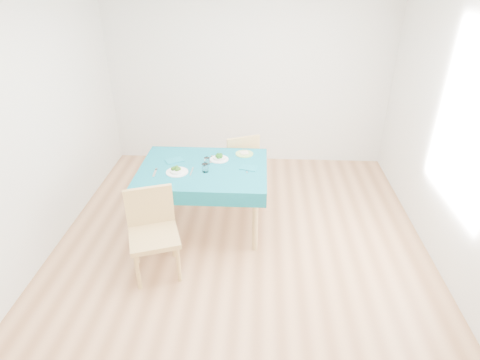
# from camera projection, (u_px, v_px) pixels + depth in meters

# --- Properties ---
(room_shell) EXTENTS (4.02, 4.52, 2.73)m
(room_shell) POSITION_uv_depth(u_px,v_px,m) (240.00, 132.00, 3.65)
(room_shell) COLOR #9B6740
(room_shell) RESTS_ON ground
(table) EXTENTS (1.37, 1.04, 0.76)m
(table) POSITION_uv_depth(u_px,v_px,m) (205.00, 197.00, 4.51)
(table) COLOR #0A5C6C
(table) RESTS_ON ground
(chair_near) EXTENTS (0.60, 0.62, 1.14)m
(chair_near) POSITION_uv_depth(u_px,v_px,m) (152.00, 224.00, 3.72)
(chair_near) COLOR tan
(chair_near) RESTS_ON ground
(chair_far) EXTENTS (0.56, 0.58, 1.04)m
(chair_far) POSITION_uv_depth(u_px,v_px,m) (238.00, 156.00, 5.14)
(chair_far) COLOR tan
(chair_far) RESTS_ON ground
(bowl_near) EXTENTS (0.23, 0.23, 0.07)m
(bowl_near) POSITION_uv_depth(u_px,v_px,m) (177.00, 170.00, 4.20)
(bowl_near) COLOR white
(bowl_near) RESTS_ON table
(bowl_far) EXTENTS (0.21, 0.21, 0.06)m
(bowl_far) POSITION_uv_depth(u_px,v_px,m) (219.00, 157.00, 4.48)
(bowl_far) COLOR white
(bowl_far) RESTS_ON table
(fork_near) EXTENTS (0.04, 0.18, 0.00)m
(fork_near) POSITION_uv_depth(u_px,v_px,m) (155.00, 173.00, 4.21)
(fork_near) COLOR silver
(fork_near) RESTS_ON table
(knife_near) EXTENTS (0.02, 0.19, 0.00)m
(knife_near) POSITION_uv_depth(u_px,v_px,m) (192.00, 171.00, 4.24)
(knife_near) COLOR silver
(knife_near) RESTS_ON table
(fork_far) EXTENTS (0.03, 0.18, 0.00)m
(fork_far) POSITION_uv_depth(u_px,v_px,m) (211.00, 160.00, 4.49)
(fork_far) COLOR silver
(fork_far) RESTS_ON table
(knife_far) EXTENTS (0.05, 0.19, 0.00)m
(knife_far) POSITION_uv_depth(u_px,v_px,m) (246.00, 169.00, 4.29)
(knife_far) COLOR silver
(knife_far) RESTS_ON table
(napkin_near) EXTENTS (0.23, 0.21, 0.01)m
(napkin_near) POSITION_uv_depth(u_px,v_px,m) (174.00, 161.00, 4.46)
(napkin_near) COLOR #0E6778
(napkin_near) RESTS_ON table
(napkin_far) EXTENTS (0.21, 0.17, 0.01)m
(napkin_far) POSITION_uv_depth(u_px,v_px,m) (249.00, 168.00, 4.31)
(napkin_far) COLOR #0E6778
(napkin_far) RESTS_ON table
(tumbler_center) EXTENTS (0.06, 0.06, 0.08)m
(tumbler_center) POSITION_uv_depth(u_px,v_px,m) (207.00, 161.00, 4.37)
(tumbler_center) COLOR white
(tumbler_center) RESTS_ON table
(tumbler_side) EXTENTS (0.07, 0.07, 0.09)m
(tumbler_side) POSITION_uv_depth(u_px,v_px,m) (205.00, 168.00, 4.22)
(tumbler_side) COLOR white
(tumbler_side) RESTS_ON table
(side_plate) EXTENTS (0.20, 0.20, 0.01)m
(side_plate) POSITION_uv_depth(u_px,v_px,m) (244.00, 154.00, 4.62)
(side_plate) COLOR #8FBE5C
(side_plate) RESTS_ON table
(bread_slice) EXTENTS (0.11, 0.11, 0.01)m
(bread_slice) POSITION_uv_depth(u_px,v_px,m) (244.00, 153.00, 4.61)
(bread_slice) COLOR beige
(bread_slice) RESTS_ON side_plate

